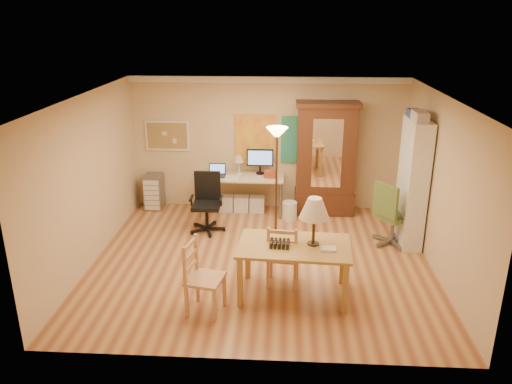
# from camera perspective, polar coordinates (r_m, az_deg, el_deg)

# --- Properties ---
(floor) EXTENTS (5.50, 5.50, 0.00)m
(floor) POSITION_cam_1_polar(r_m,az_deg,el_deg) (8.31, 0.60, -7.86)
(floor) COLOR brown
(floor) RESTS_ON ground
(crown_molding) EXTENTS (5.50, 0.08, 0.12)m
(crown_molding) POSITION_cam_1_polar(r_m,az_deg,el_deg) (9.90, 1.39, 12.71)
(crown_molding) COLOR white
(crown_molding) RESTS_ON floor
(corkboard) EXTENTS (0.90, 0.04, 0.62)m
(corkboard) POSITION_cam_1_polar(r_m,az_deg,el_deg) (10.39, -10.11, 6.36)
(corkboard) COLOR #9E874A
(corkboard) RESTS_ON floor
(art_panel_left) EXTENTS (0.80, 0.04, 1.00)m
(art_panel_left) POSITION_cam_1_polar(r_m,az_deg,el_deg) (10.13, -0.08, 6.04)
(art_panel_left) COLOR yellow
(art_panel_left) RESTS_ON floor
(art_panel_right) EXTENTS (0.75, 0.04, 0.95)m
(art_panel_right) POSITION_cam_1_polar(r_m,az_deg,el_deg) (10.12, 5.04, 5.95)
(art_panel_right) COLOR teal
(art_panel_right) RESTS_ON floor
(dining_table) EXTENTS (1.63, 1.04, 1.48)m
(dining_table) POSITION_cam_1_polar(r_m,az_deg,el_deg) (7.01, 5.21, -4.91)
(dining_table) COLOR olive
(dining_table) RESTS_ON floor
(ladder_chair_back) EXTENTS (0.50, 0.48, 0.99)m
(ladder_chair_back) POSITION_cam_1_polar(r_m,az_deg,el_deg) (7.42, 3.09, -7.46)
(ladder_chair_back) COLOR tan
(ladder_chair_back) RESTS_ON floor
(ladder_chair_left) EXTENTS (0.54, 0.56, 1.04)m
(ladder_chair_left) POSITION_cam_1_polar(r_m,az_deg,el_deg) (6.84, -6.10, -9.88)
(ladder_chair_left) COLOR tan
(ladder_chair_left) RESTS_ON floor
(torchiere_lamp) EXTENTS (0.37, 0.37, 2.05)m
(torchiere_lamp) POSITION_cam_1_polar(r_m,az_deg,el_deg) (8.55, 2.39, 4.74)
(torchiere_lamp) COLOR #442E1B
(torchiere_lamp) RESTS_ON floor
(computer_desk) EXTENTS (1.71, 0.75, 1.29)m
(computer_desk) POSITION_cam_1_polar(r_m,az_deg,el_deg) (10.13, -1.51, 0.27)
(computer_desk) COLOR #C8B492
(computer_desk) RESTS_ON floor
(office_chair_black) EXTENTS (0.68, 0.68, 1.10)m
(office_chair_black) POSITION_cam_1_polar(r_m,az_deg,el_deg) (9.36, -5.61, -2.70)
(office_chair_black) COLOR black
(office_chair_black) RESTS_ON floor
(office_chair_green) EXTENTS (0.74, 0.74, 1.16)m
(office_chair_green) POSITION_cam_1_polar(r_m,az_deg,el_deg) (9.06, 15.15, -4.00)
(office_chair_green) COLOR slate
(office_chair_green) RESTS_ON floor
(drawer_cart) EXTENTS (0.36, 0.43, 0.72)m
(drawer_cart) POSITION_cam_1_polar(r_m,az_deg,el_deg) (10.57, -11.58, 0.04)
(drawer_cart) COLOR slate
(drawer_cart) RESTS_ON floor
(armoire) EXTENTS (1.23, 0.58, 2.26)m
(armoire) POSITION_cam_1_polar(r_m,az_deg,el_deg) (10.05, 7.93, 2.97)
(armoire) COLOR #33200E
(armoire) RESTS_ON floor
(bookshelf) EXTENTS (0.33, 0.89, 2.21)m
(bookshelf) POSITION_cam_1_polar(r_m,az_deg,el_deg) (8.95, 17.43, 0.92)
(bookshelf) COLOR white
(bookshelf) RESTS_ON floor
(wastebin) EXTENTS (0.29, 0.29, 0.36)m
(wastebin) POSITION_cam_1_polar(r_m,az_deg,el_deg) (9.86, 3.85, -2.14)
(wastebin) COLOR silver
(wastebin) RESTS_ON floor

